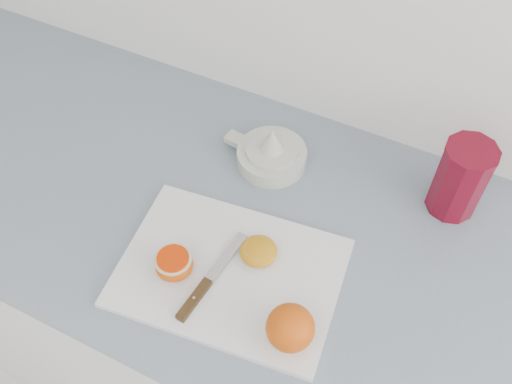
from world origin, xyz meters
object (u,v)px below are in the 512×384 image
cutting_board (230,273)px  citrus_juicer (271,154)px  red_tumbler (459,181)px  counter (322,356)px  half_orange (174,264)px

cutting_board → citrus_juicer: (-0.05, 0.26, 0.02)m
red_tumbler → counter: bearing=-124.7°
counter → citrus_juicer: 0.53m
red_tumbler → half_orange: bearing=-137.3°
counter → citrus_juicer: citrus_juicer is taller
cutting_board → citrus_juicer: bearing=100.0°
counter → half_orange: bearing=-147.3°
cutting_board → half_orange: (-0.08, -0.04, 0.03)m
cutting_board → citrus_juicer: 0.26m
counter → red_tumbler: 0.56m
citrus_juicer → counter: bearing=-33.7°
counter → cutting_board: 0.49m
half_orange → counter: bearing=32.7°
citrus_juicer → red_tumbler: bearing=8.7°
half_orange → cutting_board: bearing=25.4°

